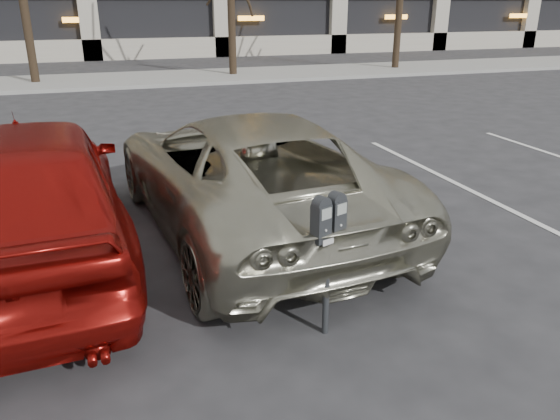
% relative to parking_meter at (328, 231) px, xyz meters
% --- Properties ---
extents(ground, '(140.00, 140.00, 0.00)m').
position_rel_parking_meter_xyz_m(ground, '(-0.60, 1.10, -0.96)').
color(ground, '#28282B').
rests_on(ground, ground).
extents(sidewalk, '(80.00, 4.00, 0.12)m').
position_rel_parking_meter_xyz_m(sidewalk, '(-0.60, 17.10, -0.90)').
color(sidewalk, gray).
rests_on(sidewalk, ground).
extents(stall_lines, '(16.90, 5.20, 0.00)m').
position_rel_parking_meter_xyz_m(stall_lines, '(-2.00, 3.40, -0.95)').
color(stall_lines, silver).
rests_on(stall_lines, ground).
extents(parking_meter, '(0.34, 0.23, 1.25)m').
position_rel_parking_meter_xyz_m(parking_meter, '(0.00, 0.00, 0.00)').
color(parking_meter, black).
rests_on(parking_meter, ground).
extents(suv_silver, '(2.89, 5.46, 1.47)m').
position_rel_parking_meter_xyz_m(suv_silver, '(-0.01, 2.55, -0.23)').
color(suv_silver, '#A6A38D').
rests_on(suv_silver, ground).
extents(car_red, '(2.24, 5.02, 1.68)m').
position_rel_parking_meter_xyz_m(car_red, '(-2.48, 2.22, -0.12)').
color(car_red, maroon).
rests_on(car_red, ground).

